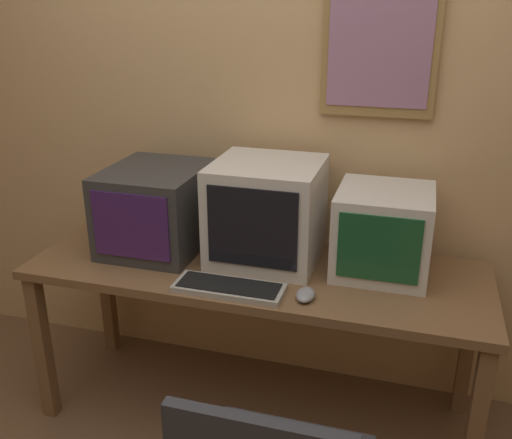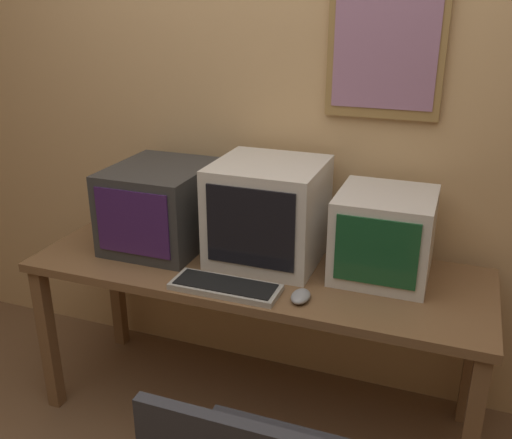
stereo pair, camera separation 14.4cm
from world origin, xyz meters
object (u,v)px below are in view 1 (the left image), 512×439
Objects in this scene: monitor_left at (156,208)px; keyboard_main at (229,288)px; monitor_center at (267,211)px; monitor_right at (383,231)px; desk_clock at (111,217)px; mouse_near_keyboard at (306,295)px.

monitor_left is 1.14× the size of keyboard_main.
monitor_center is 0.47m from monitor_right.
desk_clock is (-0.80, 0.13, -0.16)m from monitor_center.
mouse_near_keyboard is at bearing -21.43° from monitor_left.
desk_clock reaches higher than mouse_near_keyboard.
monitor_right is at bearing 32.84° from keyboard_main.
keyboard_main is at bearing -31.16° from desk_clock.
monitor_right is (0.46, 0.01, -0.04)m from monitor_center.
monitor_center is 3.97× the size of mouse_near_keyboard.
mouse_near_keyboard is at bearing -126.73° from monitor_right.
mouse_near_keyboard reaches higher than keyboard_main.
monitor_right is at bearing 1.71° from monitor_center.
monitor_right is at bearing -5.14° from desk_clock.
keyboard_main is 3.82× the size of desk_clock.
desk_clock is at bearing 170.92° from monitor_center.
monitor_center is at bearing 127.16° from mouse_near_keyboard.
monitor_center is 0.42m from mouse_near_keyboard.
monitor_center is at bearing 80.23° from keyboard_main.
monitor_left is at bearing -25.43° from desk_clock.
desk_clock is at bearing 154.57° from monitor_left.
mouse_near_keyboard is 1.11m from desk_clock.
mouse_near_keyboard is (-0.24, -0.32, -0.15)m from monitor_right.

